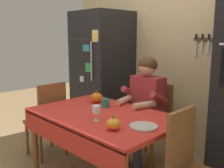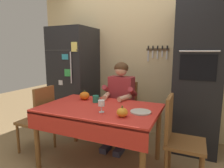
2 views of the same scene
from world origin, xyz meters
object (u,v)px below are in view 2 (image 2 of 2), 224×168
(seated_person, at_px, (120,97))
(pumpkin_large, at_px, (85,96))
(chair_behind_person, at_px, (124,108))
(refrigerator, at_px, (75,80))
(chair_left_side, at_px, (40,116))
(wine_glass, at_px, (101,104))
(pumpkin_medium, at_px, (122,112))
(chair_right_side, at_px, (178,135))
(wall_oven, at_px, (197,77))
(coffee_mug, at_px, (96,99))
(serving_tray, at_px, (141,112))
(dining_table, at_px, (99,114))

(seated_person, xyz_separation_m, pumpkin_large, (-0.38, -0.36, 0.06))
(chair_behind_person, bearing_deg, refrigerator, 174.72)
(chair_left_side, distance_m, pumpkin_large, 0.68)
(wine_glass, distance_m, pumpkin_medium, 0.27)
(chair_left_side, xyz_separation_m, wine_glass, (1.02, -0.12, 0.33))
(refrigerator, height_order, pumpkin_medium, refrigerator)
(chair_right_side, bearing_deg, wall_oven, 79.81)
(coffee_mug, distance_m, serving_tray, 0.68)
(coffee_mug, bearing_deg, dining_table, -52.75)
(wall_oven, distance_m, seated_person, 1.12)
(wall_oven, distance_m, chair_behind_person, 1.16)
(wall_oven, bearing_deg, pumpkin_medium, -120.61)
(wall_oven, height_order, seated_person, wall_oven)
(wall_oven, relative_size, seated_person, 1.69)
(dining_table, relative_size, seated_person, 1.12)
(chair_behind_person, distance_m, seated_person, 0.29)
(refrigerator, height_order, chair_behind_person, refrigerator)
(dining_table, distance_m, chair_right_side, 0.92)
(chair_behind_person, relative_size, chair_right_side, 1.00)
(chair_behind_person, xyz_separation_m, seated_person, (-0.00, -0.19, 0.23))
(chair_left_side, distance_m, coffee_mug, 0.84)
(dining_table, relative_size, chair_behind_person, 1.51)
(chair_left_side, relative_size, pumpkin_medium, 8.09)
(coffee_mug, relative_size, wine_glass, 0.81)
(seated_person, bearing_deg, coffee_mug, -112.12)
(serving_tray, bearing_deg, seated_person, 128.54)
(pumpkin_medium, relative_size, serving_tray, 0.50)
(refrigerator, xyz_separation_m, chair_left_side, (0.05, -0.93, -0.39))
(wall_oven, xyz_separation_m, chair_behind_person, (-1.02, -0.13, -0.54))
(chair_right_side, height_order, wine_glass, chair_right_side)
(chair_left_side, xyz_separation_m, serving_tray, (1.41, 0.04, 0.24))
(seated_person, height_order, wine_glass, seated_person)
(refrigerator, distance_m, wine_glass, 1.50)
(seated_person, bearing_deg, refrigerator, 164.06)
(coffee_mug, relative_size, pumpkin_large, 0.80)
(chair_behind_person, bearing_deg, serving_tray, -58.71)
(refrigerator, xyz_separation_m, wall_oven, (2.00, 0.04, 0.15))
(pumpkin_large, bearing_deg, seated_person, 43.43)
(refrigerator, height_order, serving_tray, refrigerator)
(refrigerator, relative_size, chair_left_side, 1.94)
(chair_left_side, relative_size, pumpkin_large, 6.82)
(dining_table, distance_m, serving_tray, 0.52)
(seated_person, distance_m, chair_left_side, 1.15)
(dining_table, relative_size, chair_left_side, 1.51)
(wine_glass, bearing_deg, wall_oven, 49.42)
(wall_oven, height_order, chair_left_side, wall_oven)
(chair_behind_person, bearing_deg, chair_right_side, -38.77)
(chair_left_side, bearing_deg, serving_tray, 1.55)
(dining_table, height_order, chair_left_side, chair_left_side)
(refrigerator, bearing_deg, chair_right_side, -23.14)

